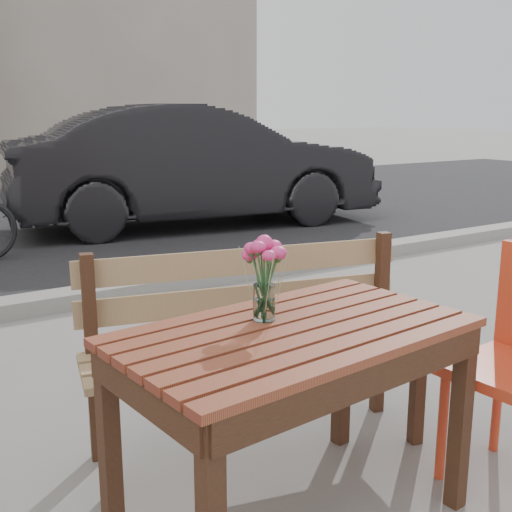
% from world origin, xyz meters
% --- Properties ---
extents(street, '(30.00, 8.12, 0.12)m').
position_xyz_m(street, '(0.00, 5.06, 0.03)').
color(street, black).
rests_on(street, ground).
extents(main_table, '(1.23, 0.79, 0.72)m').
position_xyz_m(main_table, '(-0.10, 0.05, 0.60)').
color(main_table, maroon).
rests_on(main_table, ground).
extents(main_bench, '(1.50, 0.74, 0.89)m').
position_xyz_m(main_bench, '(0.10, 0.61, 0.54)').
color(main_bench, '#97774E').
rests_on(main_bench, ground).
extents(main_vase, '(0.16, 0.16, 0.29)m').
position_xyz_m(main_vase, '(-0.14, 0.17, 0.90)').
color(main_vase, white).
rests_on(main_vase, main_table).
extents(parked_car, '(4.71, 2.27, 1.49)m').
position_xyz_m(parked_car, '(2.44, 5.60, 0.74)').
color(parked_car, black).
rests_on(parked_car, ground).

